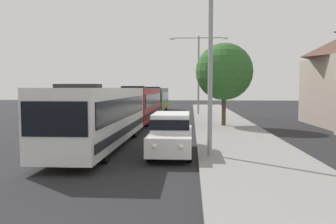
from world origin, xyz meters
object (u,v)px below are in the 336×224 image
(bus_second_in_line, at_px, (140,103))
(bus_middle, at_px, (156,99))
(streetlamp_near, at_px, (211,37))
(streetlamp_mid, at_px, (199,66))
(roadside_tree, at_px, (224,72))
(white_suv, at_px, (171,132))
(bus_lead, at_px, (102,114))

(bus_second_in_line, distance_m, bus_middle, 13.37)
(bus_second_in_line, distance_m, streetlamp_near, 16.94)
(streetlamp_near, xyz_separation_m, streetlamp_mid, (0.00, 23.81, 0.29))
(bus_second_in_line, xyz_separation_m, roadside_tree, (7.12, -3.72, 2.61))
(white_suv, relative_size, streetlamp_near, 0.61)
(bus_lead, bearing_deg, streetlamp_mid, 75.69)
(bus_lead, bearing_deg, bus_second_in_line, 90.00)
(white_suv, relative_size, streetlamp_mid, 0.58)
(bus_middle, height_order, roadside_tree, roadside_tree)
(bus_lead, distance_m, bus_middle, 26.38)
(bus_lead, height_order, streetlamp_near, streetlamp_near)
(streetlamp_near, distance_m, roadside_tree, 12.10)
(bus_middle, distance_m, streetlamp_mid, 8.42)
(bus_lead, relative_size, bus_middle, 1.08)
(bus_lead, bearing_deg, bus_middle, 90.00)
(streetlamp_mid, relative_size, roadside_tree, 1.37)
(bus_middle, bearing_deg, white_suv, -82.54)
(streetlamp_near, bearing_deg, bus_second_in_line, 109.01)
(white_suv, xyz_separation_m, roadside_tree, (3.42, 11.13, 3.27))
(white_suv, distance_m, streetlamp_mid, 23.49)
(bus_lead, relative_size, roadside_tree, 1.93)
(bus_middle, xyz_separation_m, white_suv, (3.70, -28.22, -0.66))
(bus_middle, distance_m, streetlamp_near, 29.74)
(bus_lead, relative_size, streetlamp_mid, 1.41)
(bus_second_in_line, distance_m, white_suv, 15.32)
(roadside_tree, bearing_deg, bus_second_in_line, 152.39)
(streetlamp_near, relative_size, streetlamp_mid, 0.95)
(streetlamp_mid, bearing_deg, bus_middle, 135.93)
(white_suv, bearing_deg, bus_middle, 97.46)
(bus_middle, relative_size, white_suv, 2.25)
(bus_middle, distance_m, white_suv, 28.47)
(bus_lead, height_order, streetlamp_mid, streetlamp_mid)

